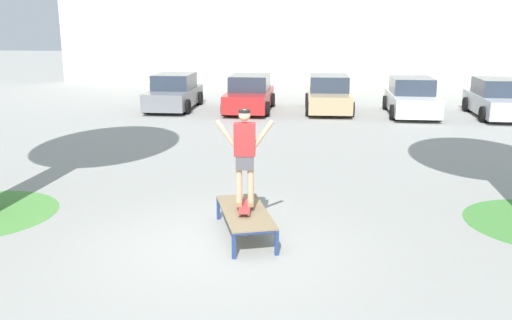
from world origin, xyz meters
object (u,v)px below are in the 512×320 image
Objects in this scene: car_grey at (174,93)px; skater at (245,151)px; skate_box at (245,213)px; car_red at (250,95)px; car_tan at (329,95)px; skateboard at (245,207)px; car_silver at (498,99)px; car_white at (411,98)px.

skater is at bearing -69.72° from car_grey.
car_red is (-1.86, 13.83, 0.28)m from skate_box.
car_tan is at bearing 1.58° from car_grey.
car_red is at bearing 97.67° from skater.
skateboard is (-0.00, 0.00, 0.12)m from skate_box.
skate_box is 0.49× the size of car_silver.
skate_box is 14.24m from car_tan.
skate_box is 0.48× the size of car_red.
car_white is 3.30m from car_silver.
skater is at bearing -120.63° from car_silver.
skateboard is 0.19× the size of car_white.
car_tan is (1.44, 14.16, -0.84)m from skater.
skateboard is 14.90m from car_grey.
car_grey and car_red have the same top height.
car_red reaches higher than skateboard.
skater is 14.26m from car_tan.
car_silver is (8.05, 13.59, 0.15)m from skateboard.
car_grey is 9.91m from car_white.
skate_box is at bearing -95.80° from car_tan.
car_red is 3.32m from car_tan.
car_red is (-1.86, 13.82, 0.15)m from skateboard.
car_grey is 6.61m from car_tan.
car_tan is at bearing 84.20° from skate_box.
car_tan and car_silver have the same top height.
skateboard is 14.23m from car_tan.
skater is at bearing -95.80° from car_tan.
car_grey is at bearing 178.31° from car_silver.
car_tan is at bearing 5.82° from car_red.
car_silver is at bearing 59.37° from skateboard.
car_tan is (3.30, 0.34, 0.00)m from car_red.
car_grey is at bearing 110.28° from skater.
car_white reaches higher than skate_box.
car_silver is (9.91, -0.24, 0.00)m from car_red.
skateboard is 13.95m from car_red.
car_red is 9.91m from car_silver.
car_grey is at bearing 110.28° from skateboard.
skater is 0.40× the size of car_silver.
car_red is at bearing 178.63° from car_silver.
car_tan is at bearing 84.20° from skater.
car_grey and car_tan have the same top height.
car_silver is (8.05, 13.59, -0.84)m from skater.
skater reaches higher than car_silver.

